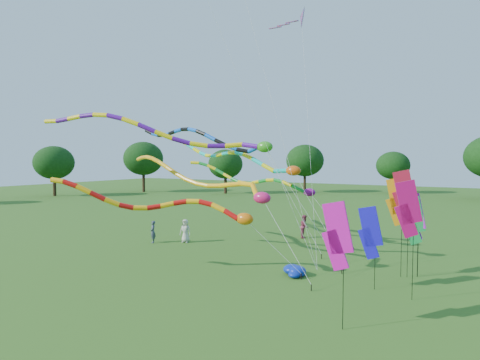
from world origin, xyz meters
The scene contains 20 objects.
ground centered at (0.00, 0.00, 0.00)m, with size 160.00×160.00×0.00m, color #235416.
tree_ring centered at (2.48, -0.96, 5.53)m, with size 120.98×114.15×9.71m.
tube_kite_red centered at (-3.91, 0.57, 3.57)m, with size 11.47×5.61×5.56m.
tube_kite_orange centered at (-4.63, 4.15, 4.81)m, with size 15.21×4.85×6.90m.
tube_kite_purple centered at (-5.64, 2.31, 7.45)m, with size 17.21×4.96×9.42m.
tube_kite_blue centered at (-6.94, 8.21, 7.39)m, with size 15.65×2.07×8.99m.
tube_kite_cyan centered at (-5.39, 9.64, 6.04)m, with size 15.80×5.59×8.26m.
tube_kite_green centered at (-4.25, 10.77, 4.38)m, with size 13.44×1.66×6.39m.
delta_kite_high_c centered at (-0.37, 8.76, 14.96)m, with size 5.13×5.59×15.90m.
banner_pole_blue_a centered at (5.24, 3.33, 2.61)m, with size 1.16×0.14×3.87m.
banner_pole_magenta_b centered at (6.93, 2.64, 3.88)m, with size 1.11×0.50×5.15m.
banner_pole_green centered at (6.72, 6.32, 2.89)m, with size 1.12×0.48×4.15m.
banner_pole_magenta_a centered at (5.20, -1.71, 3.29)m, with size 1.16×0.10×4.56m.
banner_pole_violet centered at (6.71, 6.56, 3.02)m, with size 1.16×0.26×4.28m.
banner_pole_orange centered at (5.98, 6.03, 3.83)m, with size 1.16×0.19×5.10m.
banner_pole_red centered at (6.28, 6.07, 4.21)m, with size 1.13×0.43×5.48m.
blue_nylon_heap centered at (1.31, 3.39, 0.23)m, with size 1.59×1.33×0.50m.
person_a centered at (-8.54, 7.23, 0.83)m, with size 0.82×0.53×1.67m, color beige.
person_b centered at (-10.44, 5.91, 0.79)m, with size 0.57×0.38×1.58m, color #3B4253.
person_c centered at (-1.70, 13.09, 0.88)m, with size 0.86×0.67×1.76m, color #953651.
Camera 1 is at (9.30, -15.49, 6.00)m, focal length 30.00 mm.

